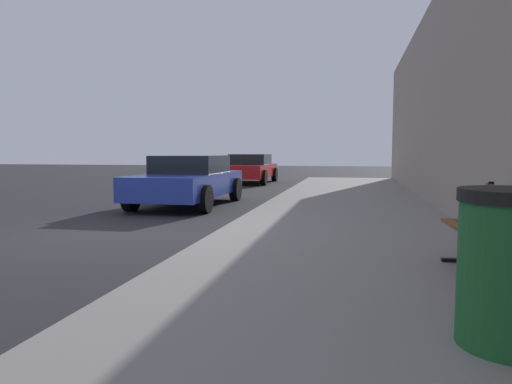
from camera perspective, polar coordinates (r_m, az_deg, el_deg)
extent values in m
plane|color=#232326|center=(7.97, -19.16, -5.22)|extent=(80.00, 80.00, 0.00)
cube|color=gray|center=(6.86, 11.12, -6.01)|extent=(4.00, 32.00, 0.15)
cube|color=brown|center=(4.93, 24.12, -4.38)|extent=(0.18, 1.58, 0.04)
cube|color=brown|center=(4.96, 25.52, -4.37)|extent=(0.18, 1.58, 0.04)
cube|color=brown|center=(5.00, 26.89, -4.36)|extent=(0.18, 1.58, 0.04)
cube|color=brown|center=(5.04, 28.25, -4.34)|extent=(0.18, 1.58, 0.04)
cube|color=brown|center=(5.04, 28.64, -3.21)|extent=(0.13, 1.57, 0.11)
cube|color=black|center=(4.46, 28.58, -11.17)|extent=(0.50, 0.08, 0.04)
cube|color=black|center=(5.65, 24.12, -5.57)|extent=(0.06, 0.06, 0.45)
cube|color=black|center=(5.69, 24.04, -7.60)|extent=(0.50, 0.08, 0.04)
cube|color=black|center=(5.66, 26.52, -1.09)|extent=(0.05, 0.05, 0.44)
cylinder|color=#195926|center=(3.33, 28.63, -8.81)|extent=(0.63, 0.63, 0.90)
cube|color=#233899|center=(12.08, -8.22, 0.95)|extent=(1.77, 4.40, 0.55)
cube|color=black|center=(12.26, -7.90, 3.35)|extent=(1.56, 1.98, 0.45)
cylinder|color=black|center=(10.49, -6.24, -0.85)|extent=(0.22, 0.64, 0.64)
cylinder|color=black|center=(11.16, -14.95, -0.64)|extent=(0.22, 0.64, 0.64)
cylinder|color=black|center=(13.18, -2.51, 0.34)|extent=(0.22, 0.64, 0.64)
cylinder|color=black|center=(13.72, -9.71, 0.45)|extent=(0.22, 0.64, 0.64)
cube|color=red|center=(20.73, -0.79, 2.60)|extent=(1.78, 4.30, 0.55)
cube|color=black|center=(20.93, -0.66, 3.99)|extent=(1.57, 1.94, 0.45)
cylinder|color=black|center=(19.22, 0.93, 1.76)|extent=(0.22, 0.64, 0.64)
cylinder|color=black|center=(19.62, -4.19, 1.81)|extent=(0.22, 0.64, 0.64)
cylinder|color=black|center=(21.93, 2.26, 2.13)|extent=(0.22, 0.64, 0.64)
cylinder|color=black|center=(22.28, -2.27, 2.18)|extent=(0.22, 0.64, 0.64)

